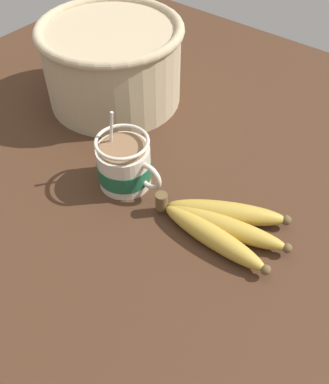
{
  "coord_description": "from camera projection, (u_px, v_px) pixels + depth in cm",
  "views": [
    {
      "loc": [
        30.77,
        -33.53,
        57.17
      ],
      "look_at": [
        1.65,
        3.14,
        7.47
      ],
      "focal_mm": 40.0,
      "sensor_mm": 36.0,
      "label": 1
    }
  ],
  "objects": [
    {
      "name": "coffee_mug",
      "position": [
        125.0,
        165.0,
        0.73
      ],
      "size": [
        12.75,
        9.31,
        14.29
      ],
      "color": "beige",
      "rests_on": "table"
    },
    {
      "name": "woven_basket",
      "position": [
        113.0,
        62.0,
        0.87
      ],
      "size": [
        29.13,
        29.13,
        16.59
      ],
      "color": "tan",
      "rests_on": "table"
    },
    {
      "name": "table",
      "position": [
        145.0,
        222.0,
        0.72
      ],
      "size": [
        138.74,
        138.74,
        3.33
      ],
      "color": "#422819",
      "rests_on": "ground"
    },
    {
      "name": "banana_bunch",
      "position": [
        221.0,
        224.0,
        0.67
      ],
      "size": [
        21.86,
        13.38,
        4.08
      ],
      "color": "brown",
      "rests_on": "table"
    }
  ]
}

